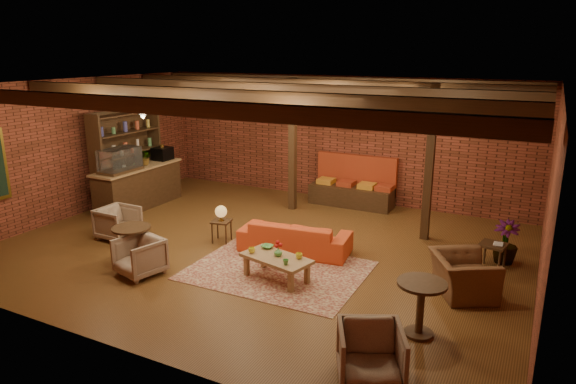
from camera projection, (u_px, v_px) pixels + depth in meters
The scene contains 28 objects.
floor at pixel (261, 247), 10.30m from camera, with size 10.00×10.00×0.00m, color #442A11.
ceiling at pixel (259, 85), 9.44m from camera, with size 10.00×8.00×0.02m, color black.
wall_back at pixel (337, 139), 13.30m from camera, with size 10.00×0.02×3.20m, color maroon.
wall_front at pixel (100, 234), 6.44m from camera, with size 10.00×0.02×3.20m, color maroon.
wall_left at pixel (76, 148), 12.07m from camera, with size 0.02×8.00×3.20m, color maroon.
wall_right at pixel (549, 204), 7.68m from camera, with size 0.02×8.00×3.20m, color maroon.
ceiling_beams at pixel (259, 92), 9.47m from camera, with size 9.80×6.40×0.22m, color black, non-canonical shape.
ceiling_pipe at pixel (297, 97), 10.91m from camera, with size 0.12×0.12×9.60m, color black.
post_left at pixel (293, 145), 12.36m from camera, with size 0.16×0.16×3.20m, color black.
post_right at pixel (430, 164), 10.36m from camera, with size 0.16×0.16×3.20m, color black.
service_counter at pixel (138, 176), 12.74m from camera, with size 0.80×2.50×1.60m, color black, non-canonical shape.
plant_counter at pixel (145, 158), 12.76m from camera, with size 0.35×0.39×0.30m, color #337F33.
shelving_hutch at pixel (127, 158), 12.90m from camera, with size 0.52×2.00×2.40m, color black, non-canonical shape.
banquette at pixel (352, 186), 12.95m from camera, with size 2.10×0.70×1.00m, color #A0341A, non-canonical shape.
service_sign at pixel (348, 115), 12.06m from camera, with size 0.86×0.06×0.30m, color orange.
ceiling_spotlights at pixel (259, 104), 9.53m from camera, with size 6.40×4.40×0.28m, color black, non-canonical shape.
rug at pixel (277, 270), 9.21m from camera, with size 3.06×2.34×0.01m, color maroon.
sofa at pixel (295, 237), 10.00m from camera, with size 2.14×0.84×0.63m, color #CC421C.
coffee_table at pixel (276, 259), 8.78m from camera, with size 1.33×0.87×0.67m.
side_table_lamp at pixel (221, 214), 10.45m from camera, with size 0.44×0.44×0.77m.
round_table_left at pixel (132, 239), 9.37m from camera, with size 0.70×0.70×0.72m.
armchair_a at pixel (118, 221), 10.70m from camera, with size 0.73×0.68×0.75m, color #BBAC91.
armchair_b at pixel (139, 255), 8.97m from camera, with size 0.72×0.67×0.74m, color #BBAC91.
armchair_right at pixel (463, 269), 8.21m from camera, with size 1.02×0.66×0.89m, color brown.
side_table_book at pixel (493, 246), 9.16m from camera, with size 0.51×0.51×0.51m.
round_table_right at pixel (421, 300), 7.01m from camera, with size 0.68×0.68×0.80m.
armchair_far at pixel (371, 353), 6.04m from camera, with size 0.76×0.71×0.78m, color #BBAC91.
plant_tall at pixel (510, 200), 9.24m from camera, with size 1.36×1.36×2.43m, color #4C7F4C.
Camera 1 is at (4.87, -8.32, 3.84)m, focal length 32.00 mm.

